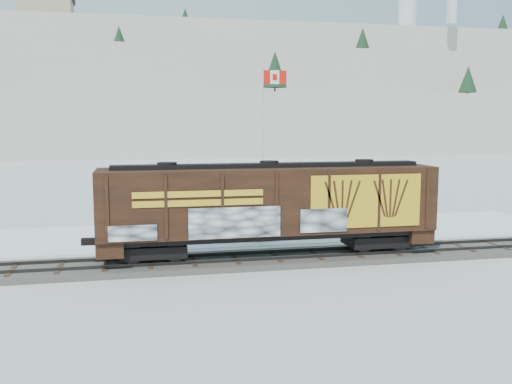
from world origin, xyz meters
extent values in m
plane|color=white|center=(0.00, 0.00, 0.00)|extent=(500.00, 500.00, 0.00)
cube|color=#59544C|center=(0.00, 0.00, 0.14)|extent=(50.00, 3.40, 0.28)
cube|color=#33302D|center=(0.00, -0.72, 0.35)|extent=(50.00, 0.10, 0.15)
cube|color=#33302D|center=(0.00, 0.72, 0.35)|extent=(50.00, 0.10, 0.15)
cube|color=white|center=(0.00, 7.50, 0.01)|extent=(40.00, 8.00, 0.03)
cube|color=white|center=(0.00, 95.00, 6.00)|extent=(360.00, 40.00, 12.00)
cube|color=white|center=(0.00, 125.00, 12.00)|extent=(360.00, 40.00, 24.00)
cube|color=white|center=(0.00, 160.00, 17.50)|extent=(360.00, 50.00, 35.00)
cone|color=#17301B|center=(22.00, 90.00, 17.31)|extent=(5.04, 5.04, 7.38)
cone|color=#17301B|center=(70.00, 96.00, 16.43)|extent=(4.20, 4.20, 6.15)
cone|color=#17301B|center=(-10.00, 128.00, 28.13)|extent=(3.92, 3.92, 5.74)
cone|color=#17301B|center=(55.00, 124.00, 28.72)|extent=(4.48, 4.48, 6.56)
cone|color=#17301B|center=(10.00, 162.00, 39.43)|extent=(4.20, 4.20, 6.15)
cone|color=#17301B|center=(120.00, 156.00, 40.02)|extent=(4.76, 4.76, 6.97)
cube|color=tan|center=(-32.00, 162.00, 39.00)|extent=(15.00, 12.00, 8.00)
cube|color=black|center=(-5.83, 0.00, 0.88)|extent=(3.00, 2.00, 0.90)
cube|color=black|center=(5.20, 0.00, 0.88)|extent=(3.00, 2.00, 0.90)
cylinder|color=black|center=(-6.78, -0.78, 0.88)|extent=(0.90, 0.12, 0.90)
cube|color=black|center=(-0.32, 0.00, 1.41)|extent=(16.04, 2.40, 0.25)
cube|color=#341B0E|center=(-0.32, 0.00, 3.07)|extent=(16.04, 3.00, 3.08)
cube|color=black|center=(-0.32, 0.00, 4.71)|extent=(14.76, 0.90, 0.20)
cube|color=gold|center=(4.01, -1.54, 3.07)|extent=(5.45, 0.03, 2.50)
cube|color=gold|center=(-3.84, -1.54, 3.42)|extent=(5.77, 0.02, 0.70)
cube|color=white|center=(-2.24, -1.55, 2.28)|extent=(4.17, 0.03, 1.40)
cylinder|color=silver|center=(2.75, 15.34, 0.10)|extent=(0.90, 0.90, 0.20)
cylinder|color=silver|center=(2.75, 15.34, 5.35)|extent=(0.14, 0.14, 10.70)
cube|color=red|center=(3.10, 15.34, 10.00)|extent=(0.50, 0.07, 1.00)
cube|color=white|center=(3.70, 15.34, 10.00)|extent=(0.70, 0.09, 1.00)
cube|color=red|center=(4.35, 15.34, 10.00)|extent=(0.50, 0.07, 1.00)
imported|color=#A9ACB0|center=(-1.18, 5.72, 0.82)|extent=(4.94, 3.03, 1.57)
imported|color=white|center=(3.46, 7.47, 0.89)|extent=(5.50, 3.38, 1.71)
imported|color=black|center=(8.98, 8.40, 0.77)|extent=(5.48, 3.37, 1.48)
camera|label=1|loc=(-6.50, -26.32, 6.82)|focal=40.00mm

